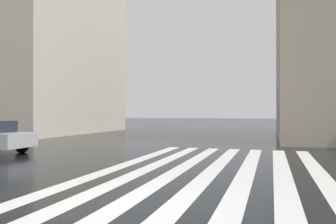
{
  "coord_description": "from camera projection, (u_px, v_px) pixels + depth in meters",
  "views": [
    {
      "loc": [
        -5.91,
        -2.59,
        1.73
      ],
      "look_at": [
        7.46,
        1.55,
        1.78
      ],
      "focal_mm": 35.98,
      "sensor_mm": 36.0,
      "label": 1
    }
  ],
  "objects": [
    {
      "name": "zebra_crossing",
      "position": [
        212.0,
        171.0,
        9.97
      ],
      "size": [
        13.0,
        6.5,
        0.01
      ],
      "color": "silver",
      "rests_on": "ground_plane"
    },
    {
      "name": "ground_plane",
      "position": [
        130.0,
        204.0,
        6.4
      ],
      "size": [
        220.0,
        220.0,
        0.0
      ],
      "primitive_type": "plane",
      "color": "black"
    }
  ]
}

